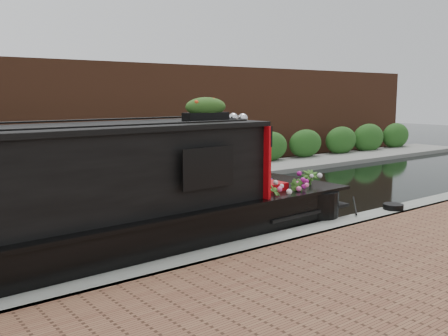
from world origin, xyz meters
TOP-DOWN VIEW (x-y plane):
  - ground at (0.00, 0.00)m, footprint 80.00×80.00m
  - near_bank_coping at (0.00, -3.30)m, footprint 40.00×0.60m
  - far_bank_path at (0.00, 4.20)m, footprint 40.00×2.40m
  - far_hedge at (0.00, 5.10)m, footprint 40.00×1.10m
  - far_brick_wall at (0.00, 7.20)m, footprint 40.00×1.00m
  - narrowboat at (-3.16, -1.96)m, footprint 12.99×2.63m
  - rope_fender at (3.84, -1.96)m, footprint 0.35×0.44m
  - coiled_mooring_rope at (4.81, -3.27)m, footprint 0.46×0.46m

SIDE VIEW (x-z plane):
  - ground at x=0.00m, z-range 0.00..0.00m
  - near_bank_coping at x=0.00m, z-range -0.25..0.25m
  - far_bank_path at x=0.00m, z-range -0.17..0.17m
  - far_hedge at x=0.00m, z-range -1.40..1.40m
  - far_brick_wall at x=0.00m, z-range -4.00..4.00m
  - rope_fender at x=3.84m, z-range 0.00..0.35m
  - coiled_mooring_rope at x=4.81m, z-range 0.25..0.37m
  - narrowboat at x=-3.16m, z-range -0.62..2.42m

